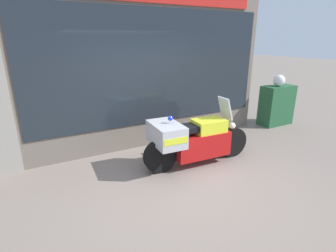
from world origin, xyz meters
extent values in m
plane|color=gray|center=(0.00, 0.00, 0.00)|extent=(60.00, 60.00, 0.00)
cube|color=#6B6056|center=(0.00, 2.00, 1.70)|extent=(6.49, 0.40, 3.39)
cube|color=#1E262D|center=(0.41, 1.79, 1.75)|extent=(5.38, 0.02, 2.39)
cube|color=slate|center=(0.37, 2.01, 0.28)|extent=(5.16, 0.30, 0.55)
cube|color=silver|center=(0.37, 2.15, 1.15)|extent=(5.16, 0.02, 1.23)
cube|color=beige|center=(0.37, 2.01, 1.76)|extent=(5.16, 0.30, 0.02)
cube|color=#B7B2A8|center=(-1.58, 2.01, 1.80)|extent=(0.18, 0.04, 0.06)
cube|color=maroon|center=(-0.61, 2.01, 1.80)|extent=(0.18, 0.04, 0.06)
cube|color=#C68E19|center=(0.37, 2.01, 1.80)|extent=(0.18, 0.04, 0.06)
cube|color=navy|center=(1.34, 2.01, 1.80)|extent=(0.18, 0.04, 0.06)
cube|color=#195623|center=(2.32, 2.01, 1.80)|extent=(0.18, 0.04, 0.06)
cube|color=#2866B7|center=(-1.25, 1.94, 0.69)|extent=(0.19, 0.01, 0.27)
cube|color=white|center=(0.37, 1.94, 0.69)|extent=(0.19, 0.03, 0.27)
cube|color=red|center=(1.98, 1.94, 0.69)|extent=(0.19, 0.04, 0.27)
cylinder|color=black|center=(1.48, 0.44, 0.31)|extent=(0.63, 0.18, 0.62)
cylinder|color=black|center=(-0.15, 0.54, 0.31)|extent=(0.63, 0.18, 0.62)
cube|color=#B71414|center=(0.70, 0.49, 0.40)|extent=(1.13, 0.53, 0.46)
cube|color=yellow|center=(0.87, 0.48, 0.74)|extent=(0.63, 0.46, 0.27)
cube|color=black|center=(0.45, 0.50, 0.76)|extent=(0.66, 0.39, 0.10)
cube|color=#B7B7BC|center=(-0.03, 0.53, 0.72)|extent=(0.53, 0.81, 0.38)
cube|color=yellow|center=(-0.03, 0.53, 0.72)|extent=(0.48, 0.82, 0.11)
cube|color=#B2BCC6|center=(1.23, 0.46, 1.06)|extent=(0.18, 0.34, 0.44)
sphere|color=white|center=(1.43, 0.44, 0.67)|extent=(0.14, 0.14, 0.14)
sphere|color=blue|center=(0.05, 0.53, 1.00)|extent=(0.09, 0.09, 0.09)
cube|color=#235633|center=(4.03, 1.51, 0.55)|extent=(0.96, 0.47, 1.10)
sphere|color=white|center=(3.96, 1.47, 1.26)|extent=(0.31, 0.31, 0.31)
camera|label=1|loc=(-2.10, -3.33, 2.33)|focal=28.00mm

